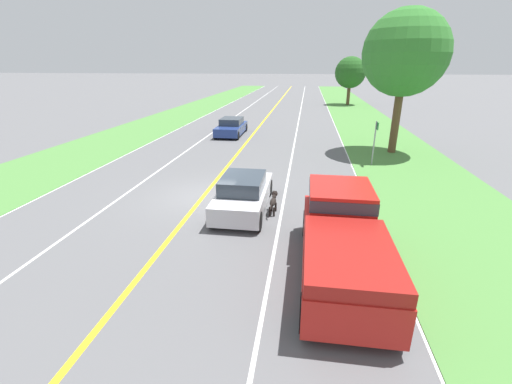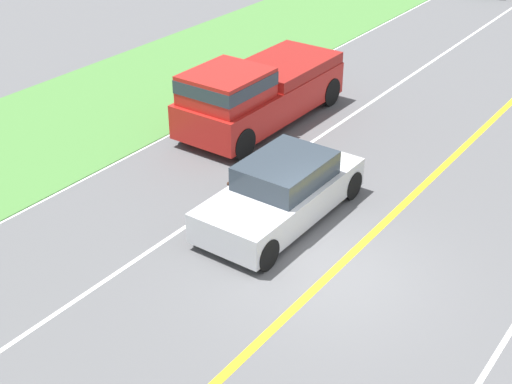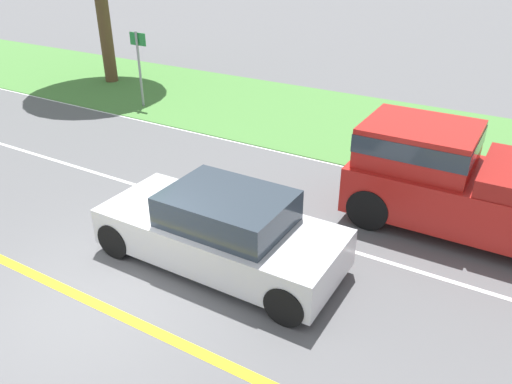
% 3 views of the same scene
% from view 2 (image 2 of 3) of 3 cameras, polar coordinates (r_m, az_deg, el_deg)
% --- Properties ---
extents(ground_plane, '(400.00, 400.00, 0.00)m').
position_cam_2_polar(ground_plane, '(14.45, 6.09, -6.44)').
color(ground_plane, '#5B5B5E').
extents(centre_divider_line, '(0.18, 160.00, 0.01)m').
position_cam_2_polar(centre_divider_line, '(14.45, 6.09, -6.43)').
color(centre_divider_line, yellow).
rests_on(centre_divider_line, ground).
extents(lane_edge_line_right, '(0.14, 160.00, 0.01)m').
position_cam_2_polar(lane_edge_line_right, '(18.31, -13.12, 1.31)').
color(lane_edge_line_right, white).
rests_on(lane_edge_line_right, ground).
extents(lane_dash_same_dir, '(0.10, 160.00, 0.01)m').
position_cam_2_polar(lane_dash_same_dir, '(16.12, -4.69, -2.13)').
color(lane_dash_same_dir, white).
rests_on(lane_dash_same_dir, ground).
extents(lane_dash_oncoming, '(0.10, 160.00, 0.01)m').
position_cam_2_polar(lane_dash_oncoming, '(13.50, 19.24, -11.26)').
color(lane_dash_oncoming, white).
rests_on(lane_dash_oncoming, ground).
extents(grass_verge_right, '(6.00, 160.00, 0.03)m').
position_cam_2_polar(grass_verge_right, '(20.47, -18.82, 3.65)').
color(grass_verge_right, '#4C843D').
rests_on(grass_verge_right, ground).
extents(ego_car, '(1.85, 4.37, 1.42)m').
position_cam_2_polar(ego_car, '(15.78, 2.10, -0.00)').
color(ego_car, silver).
rests_on(ego_car, ground).
extents(dog, '(0.28, 1.23, 0.80)m').
position_cam_2_polar(dog, '(16.55, -1.08, 0.86)').
color(dog, black).
rests_on(dog, ground).
extents(pickup_truck, '(2.13, 5.62, 2.00)m').
position_cam_2_polar(pickup_truck, '(20.18, 0.05, 8.05)').
color(pickup_truck, red).
rests_on(pickup_truck, ground).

